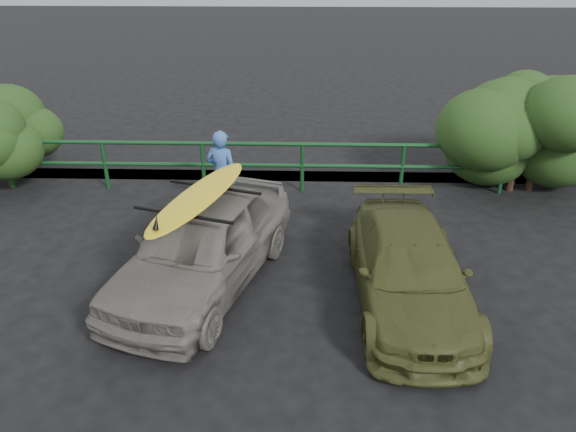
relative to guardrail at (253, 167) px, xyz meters
name	(u,v)px	position (x,y,z in m)	size (l,w,h in m)	color
ground	(219,350)	(0.00, -5.00, -0.52)	(80.00, 80.00, 0.00)	black
guardrail	(253,167)	(0.00, 0.00, 0.00)	(14.00, 0.08, 1.04)	#13421D
shrub_left	(21,134)	(-4.80, 0.40, 0.51)	(3.20, 2.40, 2.06)	#254419
shrub_right	(500,132)	(5.00, 0.50, 0.61)	(3.20, 2.40, 2.27)	#254419
sedan	(203,244)	(-0.42, -3.48, 0.15)	(1.59, 3.94, 1.34)	#69645E
olive_vehicle	(409,270)	(2.51, -3.88, 0.01)	(1.49, 3.67, 1.07)	#41461F
man	(222,174)	(-0.45, -1.13, 0.29)	(0.59, 0.39, 1.63)	#3A64AE
roof_rack	(199,200)	(-0.42, -3.48, 0.85)	(1.46, 1.02, 0.05)	black
surfboard	(199,196)	(-0.42, -3.48, 0.91)	(0.56, 2.69, 0.08)	gold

